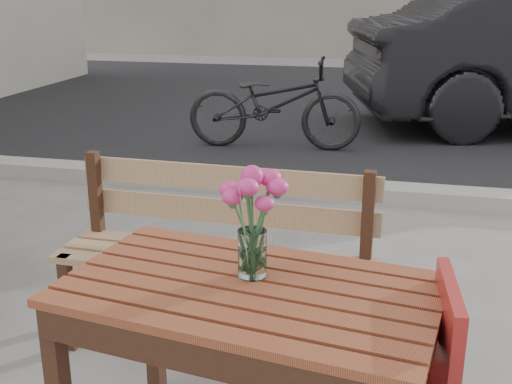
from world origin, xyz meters
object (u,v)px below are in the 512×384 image
Objects in this scene: main_table at (249,319)px; main_vase at (252,209)px; bicycle at (274,104)px; red_chair at (407,381)px.

main_vase is at bearing 103.11° from main_table.
main_table is 0.34m from main_vase.
red_chair is at bearing -167.46° from bicycle.
main_table is 1.58× the size of red_chair.
bicycle reaches higher than red_chair.
main_vase reaches higher than red_chair.
bicycle is at bearing 109.33° from main_table.
main_vase is 4.39m from bicycle.
main_table is at bearing -85.55° from main_vase.
red_chair is (0.48, -0.02, -0.13)m from main_table.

